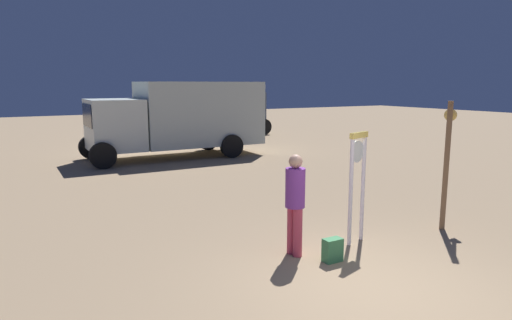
{
  "coord_description": "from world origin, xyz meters",
  "views": [
    {
      "loc": [
        -4.32,
        -4.26,
        2.84
      ],
      "look_at": [
        0.44,
        4.12,
        1.2
      ],
      "focal_mm": 31.4,
      "sensor_mm": 36.0,
      "label": 1
    }
  ],
  "objects": [
    {
      "name": "standing_clock",
      "position": [
        1.09,
        1.63,
        1.24
      ],
      "size": [
        0.49,
        0.22,
        2.01
      ],
      "color": "white",
      "rests_on": "ground_plane"
    },
    {
      "name": "person_near_clock",
      "position": [
        -0.21,
        1.66,
        0.96
      ],
      "size": [
        0.33,
        0.33,
        1.71
      ],
      "color": "#C23D55",
      "rests_on": "ground_plane"
    },
    {
      "name": "box_truck_near",
      "position": [
        1.81,
        12.43,
        1.59
      ],
      "size": [
        6.84,
        2.64,
        2.93
      ],
      "color": "silver",
      "rests_on": "ground_plane"
    },
    {
      "name": "arrow_sign",
      "position": [
        3.38,
        1.54,
        1.69
      ],
      "size": [
        1.0,
        0.8,
        2.52
      ],
      "color": "#836143",
      "rests_on": "ground_plane"
    },
    {
      "name": "backpack",
      "position": [
        0.15,
        1.12,
        0.19
      ],
      "size": [
        0.31,
        0.22,
        0.38
      ],
      "color": "#408853",
      "rests_on": "ground_plane"
    },
    {
      "name": "ground_plane",
      "position": [
        0.0,
        0.0,
        0.0
      ],
      "size": [
        80.0,
        80.0,
        0.0
      ],
      "primitive_type": "plane",
      "color": "#997F5F"
    },
    {
      "name": "box_truck_far",
      "position": [
        5.3,
        18.83,
        1.52
      ],
      "size": [
        7.1,
        2.92,
        2.7
      ],
      "color": "white",
      "rests_on": "ground_plane"
    }
  ]
}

